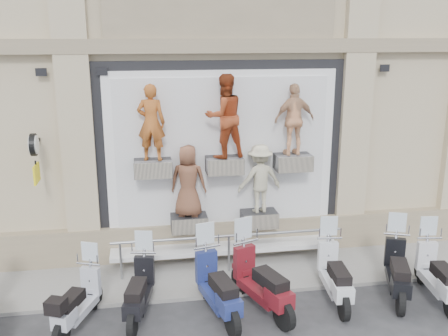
% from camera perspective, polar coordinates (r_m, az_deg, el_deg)
% --- Properties ---
extents(ground, '(90.00, 90.00, 0.00)m').
position_cam_1_polar(ground, '(9.48, 2.74, -17.47)').
color(ground, '#2F2F32').
rests_on(ground, ground).
extents(sidewalk, '(16.00, 2.20, 0.08)m').
position_cam_1_polar(sidewalk, '(11.25, 0.46, -11.61)').
color(sidewalk, gray).
rests_on(sidewalk, ground).
extents(building, '(14.00, 8.60, 12.00)m').
position_cam_1_polar(building, '(14.92, -2.88, 18.57)').
color(building, tan).
rests_on(building, ground).
extents(shop_vitrine, '(5.60, 0.90, 4.30)m').
position_cam_1_polar(shop_vitrine, '(11.03, 0.19, 0.99)').
color(shop_vitrine, black).
rests_on(shop_vitrine, ground).
extents(guard_rail, '(5.06, 0.10, 0.93)m').
position_cam_1_polar(guard_rail, '(10.98, 0.56, -9.86)').
color(guard_rail, '#9EA0A5').
rests_on(guard_rail, ground).
extents(clock_sign_bracket, '(0.10, 0.80, 1.02)m').
position_cam_1_polar(clock_sign_bracket, '(10.74, -20.84, 1.76)').
color(clock_sign_bracket, black).
rests_on(clock_sign_bracket, ground).
extents(scooter_c, '(1.09, 1.77, 1.39)m').
position_cam_1_polar(scooter_c, '(9.45, -16.44, -13.35)').
color(scooter_c, '#A8ABB6').
rests_on(scooter_c, ground).
extents(scooter_d, '(0.88, 1.87, 1.47)m').
position_cam_1_polar(scooter_d, '(9.49, -9.72, -12.54)').
color(scooter_d, black).
rests_on(scooter_d, ground).
extents(scooter_e, '(0.99, 2.06, 1.61)m').
position_cam_1_polar(scooter_e, '(9.35, -0.77, -12.24)').
color(scooter_e, navy).
rests_on(scooter_e, ground).
extents(scooter_f, '(1.25, 2.12, 1.66)m').
position_cam_1_polar(scooter_f, '(9.53, 4.31, -11.59)').
color(scooter_f, maroon).
rests_on(scooter_f, ground).
extents(scooter_g, '(0.75, 1.94, 1.53)m').
position_cam_1_polar(scooter_g, '(10.08, 12.62, -10.74)').
color(scooter_g, silver).
rests_on(scooter_g, ground).
extents(scooter_h, '(1.21, 1.99, 1.55)m').
position_cam_1_polar(scooter_h, '(10.57, 19.33, -9.95)').
color(scooter_h, black).
rests_on(scooter_h, ground).
extents(scooter_i, '(0.79, 1.93, 1.52)m').
position_cam_1_polar(scooter_i, '(10.72, 23.35, -10.09)').
color(scooter_i, silver).
rests_on(scooter_i, ground).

